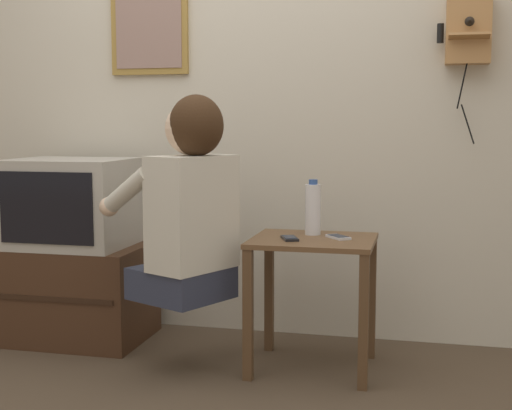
{
  "coord_description": "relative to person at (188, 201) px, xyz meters",
  "views": [
    {
      "loc": [
        0.9,
        -2.51,
        1.1
      ],
      "look_at": [
        0.18,
        0.52,
        0.74
      ],
      "focal_mm": 50.0,
      "sensor_mm": 36.0,
      "label": 1
    }
  ],
  "objects": [
    {
      "name": "tv_stand",
      "position": [
        -0.73,
        0.35,
        -0.52
      ],
      "size": [
        0.72,
        0.52,
        0.48
      ],
      "color": "#422819",
      "rests_on": "ground_plane"
    },
    {
      "name": "wall_back",
      "position": [
        0.09,
        0.72,
        0.51
      ],
      "size": [
        6.8,
        0.05,
        2.55
      ],
      "color": "beige",
      "rests_on": "ground_plane"
    },
    {
      "name": "side_table",
      "position": [
        0.52,
        0.18,
        -0.3
      ],
      "size": [
        0.54,
        0.47,
        0.59
      ],
      "color": "brown",
      "rests_on": "ground_plane"
    },
    {
      "name": "wall_phone_antique",
      "position": [
        1.17,
        0.63,
        0.78
      ],
      "size": [
        0.24,
        0.19,
        0.74
      ],
      "color": "#AD7A47"
    },
    {
      "name": "television",
      "position": [
        -0.73,
        0.34,
        -0.06
      ],
      "size": [
        0.58,
        0.5,
        0.44
      ],
      "color": "#ADA89E",
      "rests_on": "tv_stand"
    },
    {
      "name": "cell_phone_spare",
      "position": [
        0.63,
        0.2,
        -0.16
      ],
      "size": [
        0.12,
        0.13,
        0.01
      ],
      "rotation": [
        0.0,
        0.0,
        0.67
      ],
      "color": "silver",
      "rests_on": "side_table"
    },
    {
      "name": "person",
      "position": [
        0.0,
        0.0,
        0.0
      ],
      "size": [
        0.62,
        0.56,
        0.89
      ],
      "rotation": [
        0.0,
        0.0,
        1.12
      ],
      "color": "#2D3347",
      "rests_on": "ground_plane"
    },
    {
      "name": "cell_phone_held",
      "position": [
        0.42,
        0.12,
        -0.16
      ],
      "size": [
        0.1,
        0.14,
        0.01
      ],
      "rotation": [
        0.0,
        0.0,
        0.38
      ],
      "color": "black",
      "rests_on": "side_table"
    },
    {
      "name": "ground_plane",
      "position": [
        0.09,
        -0.39,
        -0.76
      ],
      "size": [
        14.0,
        14.0,
        0.0
      ],
      "primitive_type": "plane",
      "color": "#4C3D2D"
    },
    {
      "name": "water_bottle",
      "position": [
        0.5,
        0.29,
        -0.05
      ],
      "size": [
        0.07,
        0.07,
        0.25
      ],
      "color": "silver",
      "rests_on": "side_table"
    },
    {
      "name": "framed_picture",
      "position": [
        -0.44,
        0.68,
        0.82
      ],
      "size": [
        0.42,
        0.03,
        0.46
      ],
      "color": "olive"
    }
  ]
}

